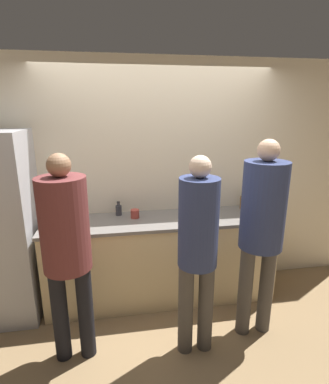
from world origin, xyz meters
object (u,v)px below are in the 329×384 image
object	(u,v)px
fruit_bowl	(196,218)
refrigerator	(2,229)
person_left	(66,242)
person_right	(262,222)
bottle_amber	(243,202)
bottle_dark	(119,210)
cup_red	(135,214)
utensil_crock	(188,204)
person_center	(198,244)
cup_white	(193,210)

from	to	relation	value
fruit_bowl	refrigerator	bearing A→B (deg)	176.76
person_left	person_right	world-z (taller)	person_right
refrigerator	bottle_amber	xyz separation A→B (m)	(2.57, 0.19, 0.08)
refrigerator	bottle_dark	xyz separation A→B (m)	(1.13, 0.21, 0.06)
bottle_dark	cup_red	bearing A→B (deg)	-34.57
cup_red	refrigerator	bearing A→B (deg)	-175.97
utensil_crock	fruit_bowl	bearing A→B (deg)	-91.74
utensil_crock	cup_red	distance (m)	0.65
refrigerator	person_center	distance (m)	1.92
bottle_dark	cup_white	bearing A→B (deg)	-8.50
person_center	fruit_bowl	xyz separation A→B (m)	(0.17, 0.69, -0.04)
person_left	person_center	xyz separation A→B (m)	(1.03, -0.09, -0.05)
utensil_crock	bottle_amber	xyz separation A→B (m)	(0.64, -0.06, 0.02)
fruit_bowl	utensil_crock	bearing A→B (deg)	88.26
refrigerator	bottle_amber	distance (m)	2.58
person_right	fruit_bowl	bearing A→B (deg)	128.17
person_center	cup_white	xyz separation A→B (m)	(0.19, 0.89, -0.03)
cup_white	utensil_crock	bearing A→B (deg)	94.40
bottle_amber	cup_white	xyz separation A→B (m)	(-0.63, -0.10, -0.03)
person_left	cup_red	size ratio (longest dim) A/B	19.16
bottle_dark	cup_red	size ratio (longest dim) A/B	1.68
person_right	cup_red	distance (m)	1.31
fruit_bowl	utensil_crock	distance (m)	0.36
person_center	fruit_bowl	world-z (taller)	person_center
utensil_crock	cup_white	bearing A→B (deg)	-85.60
person_left	utensil_crock	xyz separation A→B (m)	(1.21, 0.96, -0.06)
utensil_crock	bottle_amber	world-z (taller)	utensil_crock
fruit_bowl	cup_red	size ratio (longest dim) A/B	3.05
person_left	fruit_bowl	world-z (taller)	person_left
utensil_crock	bottle_dark	size ratio (longest dim) A/B	1.63
refrigerator	person_left	distance (m)	1.01
person_left	cup_red	bearing A→B (deg)	53.60
refrigerator	cup_red	size ratio (longest dim) A/B	20.44
cup_red	cup_white	xyz separation A→B (m)	(0.64, -0.00, 0.00)
person_left	bottle_amber	size ratio (longest dim) A/B	8.20
bottle_dark	fruit_bowl	bearing A→B (deg)	-22.00
person_center	bottle_dark	world-z (taller)	person_center
bottle_amber	fruit_bowl	bearing A→B (deg)	-155.21
person_center	person_right	distance (m)	0.63
refrigerator	person_right	world-z (taller)	refrigerator
utensil_crock	bottle_dark	bearing A→B (deg)	-176.71
refrigerator	person_center	size ratio (longest dim) A/B	1.08
refrigerator	person_right	distance (m)	2.46
person_left	cup_red	world-z (taller)	person_left
fruit_bowl	person_left	bearing A→B (deg)	-153.60
fruit_bowl	cup_red	world-z (taller)	fruit_bowl
person_right	fruit_bowl	size ratio (longest dim) A/B	6.53
bottle_amber	person_left	bearing A→B (deg)	-154.16
person_left	bottle_amber	distance (m)	2.06
refrigerator	person_left	size ratio (longest dim) A/B	1.07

